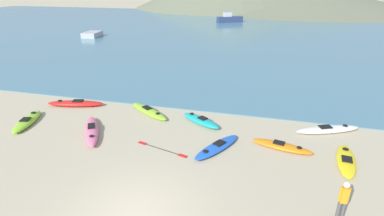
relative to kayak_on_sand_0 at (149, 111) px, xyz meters
name	(u,v)px	position (x,y,z in m)	size (l,w,h in m)	color
ground_plane	(134,216)	(2.83, -8.17, -0.16)	(400.00, 400.00, 0.00)	tan
bay_water	(248,30)	(2.83, 36.07, -0.13)	(160.00, 70.00, 0.06)	teal
kayak_on_sand_0	(149,111)	(0.00, 0.00, 0.00)	(3.24, 2.49, 0.35)	#8CCC2D
kayak_on_sand_1	(92,131)	(-1.88, -3.20, 0.02)	(2.46, 3.35, 0.39)	#E5668C
kayak_on_sand_2	(201,121)	(3.36, -0.55, 0.02)	(2.65, 2.02, 0.40)	teal
kayak_on_sand_3	(217,147)	(4.76, -3.09, -0.03)	(2.10, 3.08, 0.30)	blue
kayak_on_sand_4	(76,103)	(-4.97, -0.12, 0.03)	(3.65, 1.55, 0.41)	red
kayak_on_sand_5	(346,160)	(10.44, -2.80, -0.03)	(1.11, 2.95, 0.30)	yellow
kayak_on_sand_6	(282,146)	(7.72, -2.26, -0.02)	(2.95, 1.34, 0.32)	orange
kayak_on_sand_7	(328,129)	(10.09, 0.14, 0.00)	(3.52, 2.07, 0.36)	white
kayak_on_sand_8	(27,121)	(-6.02, -3.10, 0.01)	(1.54, 3.02, 0.38)	#8CCC2D
person_near_foreground	(343,199)	(9.49, -6.65, 0.75)	(0.32, 0.21, 1.58)	#4C4C4C
moored_boat_0	(92,34)	(-18.23, 23.14, 0.26)	(2.30, 3.21, 0.71)	#B2B2B7
moored_boat_1	(230,19)	(-1.64, 45.07, 0.56)	(4.97, 3.76, 1.86)	navy
loose_paddle	(162,149)	(2.22, -3.80, -0.14)	(2.73, 0.91, 0.03)	black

